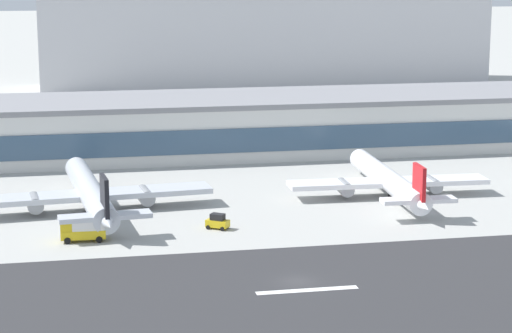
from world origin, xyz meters
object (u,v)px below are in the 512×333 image
object	(u,v)px
distant_hotel_block	(266,22)
airliner_black_tail_gate_1	(91,194)
service_box_truck_2	(83,228)
terminal_building	(199,125)
airliner_red_tail_gate_2	(390,182)
service_baggage_tug_0	(218,222)

from	to	relation	value
distant_hotel_block	airliner_black_tail_gate_1	distance (m)	163.97
distant_hotel_block	service_box_truck_2	world-z (taller)	distant_hotel_block
terminal_building	service_box_truck_2	bearing A→B (deg)	-112.03
airliner_red_tail_gate_2	service_baggage_tug_0	xyz separation A→B (m)	(-30.09, -13.39, -1.57)
terminal_building	airliner_red_tail_gate_2	size ratio (longest dim) A/B	4.15
distant_hotel_block	airliner_black_tail_gate_1	bearing A→B (deg)	-111.07
terminal_building	service_baggage_tug_0	size ratio (longest dim) A/B	46.25
terminal_building	service_baggage_tug_0	bearing A→B (deg)	-95.44
service_baggage_tug_0	terminal_building	bearing A→B (deg)	119.56
service_baggage_tug_0	airliner_red_tail_gate_2	bearing A→B (deg)	59.00
distant_hotel_block	service_baggage_tug_0	world-z (taller)	distant_hotel_block
airliner_black_tail_gate_1	service_box_truck_2	xyz separation A→B (m)	(-1.61, -15.59, -1.01)
distant_hotel_block	service_baggage_tug_0	bearing A→B (deg)	-104.08
terminal_building	service_box_truck_2	world-z (taller)	terminal_building
airliner_black_tail_gate_1	service_baggage_tug_0	distance (m)	21.62
terminal_building	airliner_black_tail_gate_1	bearing A→B (deg)	-117.04
service_baggage_tug_0	service_box_truck_2	size ratio (longest dim) A/B	0.58
terminal_building	service_box_truck_2	xyz separation A→B (m)	(-24.29, -60.04, -3.76)
service_box_truck_2	airliner_red_tail_gate_2	bearing A→B (deg)	-159.14
distant_hotel_block	service_baggage_tug_0	xyz separation A→B (m)	(-41.43, -165.20, -18.13)
airliner_red_tail_gate_2	service_baggage_tug_0	distance (m)	32.97
terminal_building	airliner_black_tail_gate_1	size ratio (longest dim) A/B	3.90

